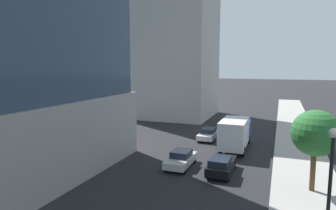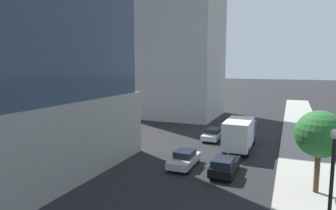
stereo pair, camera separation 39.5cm
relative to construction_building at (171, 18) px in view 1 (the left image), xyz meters
The scene contains 8 objects.
sidewalk 38.42m from the construction_building, 54.26° to the right, with size 4.87×120.00×0.15m, color #9E9B93.
construction_building is the anchor object (origin of this frame).
street_lamp 42.14m from the construction_building, 59.52° to the right, with size 0.44×0.44×6.00m.
street_tree 36.02m from the construction_building, 52.68° to the right, with size 3.20×3.20×5.71m.
car_white 24.10m from the construction_building, 55.28° to the right, with size 1.85×4.17×1.34m.
car_silver 31.48m from the construction_building, 67.86° to the right, with size 1.84×4.22×1.44m.
car_black 33.18m from the construction_building, 61.54° to the right, with size 1.84×4.43×1.51m.
box_truck 27.11m from the construction_building, 52.29° to the right, with size 2.49×7.52×3.35m.
Camera 1 is at (6.00, -0.94, 8.87)m, focal length 31.77 mm.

